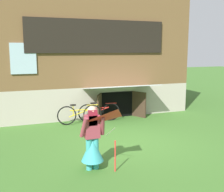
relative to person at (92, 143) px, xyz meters
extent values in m
plane|color=#3D6B28|center=(1.61, 1.59, -0.63)|extent=(60.00, 60.00, 0.00)
cube|color=#ADA393|center=(1.61, 7.10, 0.01)|extent=(8.30, 5.02, 1.28)
cube|color=brown|center=(1.61, 7.10, 2.59)|extent=(8.30, 5.02, 3.88)
cube|color=black|center=(1.61, 4.55, 2.63)|extent=(5.53, 0.08, 1.27)
cube|color=#9EB7C6|center=(1.61, 4.57, 2.63)|extent=(5.37, 0.04, 1.15)
cube|color=#9EB7C6|center=(-1.19, 4.56, 1.81)|extent=(0.90, 0.06, 1.10)
cube|color=black|center=(2.41, 4.57, -0.11)|extent=(1.40, 0.03, 1.05)
cube|color=#3D2B1E|center=(1.56, 4.29, -0.11)|extent=(0.39, 0.64, 1.05)
cube|color=#3D2B1E|center=(3.26, 4.29, -0.11)|extent=(0.38, 0.65, 1.05)
cube|color=#B2B2B7|center=(2.41, 4.04, 0.70)|extent=(2.90, 1.09, 0.18)
cylinder|color=teal|center=(-0.08, 0.00, -0.25)|extent=(0.14, 0.14, 0.76)
cylinder|color=teal|center=(0.08, 0.00, -0.25)|extent=(0.14, 0.14, 0.76)
cone|color=teal|center=(0.00, 0.00, -0.14)|extent=(0.52, 0.52, 0.57)
cube|color=#993847|center=(0.00, 0.00, 0.40)|extent=(0.34, 0.20, 0.54)
cylinder|color=#993847|center=(-0.22, -0.10, 0.43)|extent=(0.16, 0.31, 0.50)
cylinder|color=#993847|center=(0.22, -0.10, 0.43)|extent=(0.16, 0.31, 0.50)
cube|color=maroon|center=(0.00, -0.06, 0.62)|extent=(0.20, 0.08, 0.36)
sphere|color=#D8AD8E|center=(0.00, 0.00, 0.77)|extent=(0.21, 0.21, 0.21)
pyramid|color=red|center=(0.42, -0.54, 0.53)|extent=(0.92, 0.81, 0.41)
cylinder|color=beige|center=(0.35, -0.25, 0.30)|extent=(0.01, 0.58, 0.35)
cylinder|color=red|center=(0.45, -0.30, -0.26)|extent=(0.03, 0.03, 0.74)
torus|color=black|center=(1.98, 4.11, -0.28)|extent=(0.69, 0.14, 0.69)
torus|color=black|center=(1.04, 4.24, -0.28)|extent=(0.69, 0.14, 0.69)
cylinder|color=red|center=(1.51, 4.18, -0.10)|extent=(0.71, 0.13, 0.04)
cylinder|color=red|center=(1.51, 4.18, -0.22)|extent=(0.77, 0.14, 0.28)
cylinder|color=red|center=(1.28, 4.21, -0.10)|extent=(0.04, 0.04, 0.39)
cube|color=black|center=(1.28, 4.21, 0.09)|extent=(0.20, 0.08, 0.05)
cylinder|color=red|center=(1.98, 4.11, 0.06)|extent=(0.44, 0.09, 0.03)
torus|color=black|center=(1.18, 3.97, -0.28)|extent=(0.71, 0.11, 0.71)
torus|color=black|center=(0.21, 4.06, -0.28)|extent=(0.71, 0.11, 0.71)
cylinder|color=gold|center=(0.69, 4.01, -0.09)|extent=(0.72, 0.11, 0.04)
cylinder|color=gold|center=(0.69, 4.01, -0.21)|extent=(0.79, 0.11, 0.29)
cylinder|color=gold|center=(0.45, 4.04, -0.09)|extent=(0.04, 0.04, 0.40)
cube|color=black|center=(0.45, 4.04, 0.11)|extent=(0.20, 0.08, 0.05)
cylinder|color=gold|center=(1.18, 3.97, 0.07)|extent=(0.44, 0.07, 0.03)
camera|label=1|loc=(-1.72, -5.92, 2.13)|focal=44.75mm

